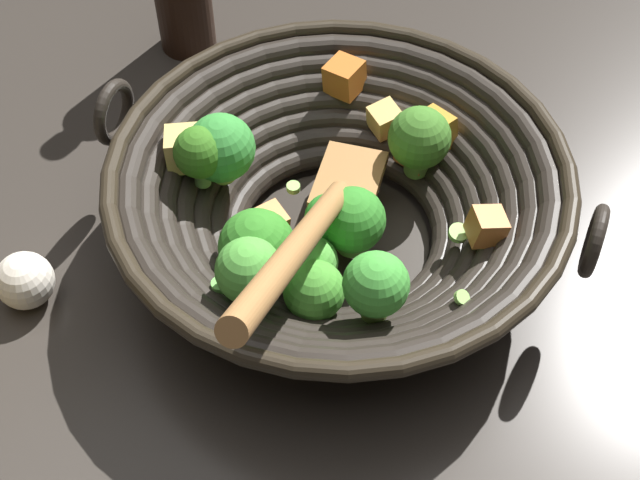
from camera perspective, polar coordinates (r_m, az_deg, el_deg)
ground_plane at (r=0.75m, az=1.11°, el=-0.44°), size 4.00×4.00×0.00m
wok at (r=0.70m, az=1.00°, el=2.54°), size 0.40×0.38×0.21m
garlic_bulb at (r=0.73m, az=-17.98°, el=-2.43°), size 0.05×0.05×0.05m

